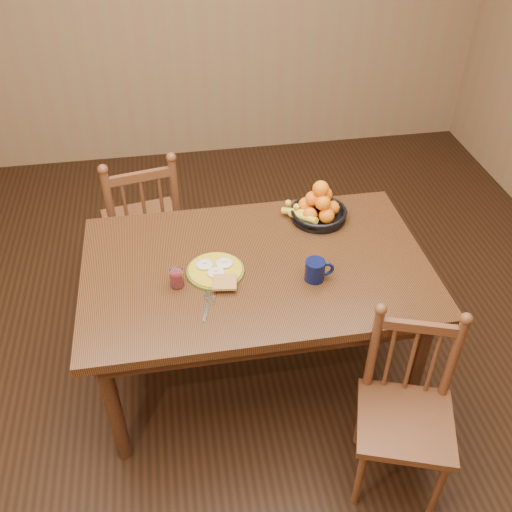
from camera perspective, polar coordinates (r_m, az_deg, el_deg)
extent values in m
cube|color=black|center=(3.18, 0.00, -11.32)|extent=(4.50, 5.00, 0.01)
cube|color=black|center=(2.66, 0.00, -1.21)|extent=(1.60, 1.00, 0.04)
cube|color=black|center=(3.03, -1.32, 2.81)|extent=(1.40, 0.04, 0.10)
cube|color=black|center=(2.41, 1.67, -8.92)|extent=(1.40, 0.04, 0.10)
cube|color=black|center=(2.88, 14.26, -0.74)|extent=(0.04, 0.84, 0.10)
cube|color=black|center=(2.71, -15.22, -3.97)|extent=(0.04, 0.84, 0.10)
cylinder|color=black|center=(2.66, -14.04, -14.58)|extent=(0.07, 0.07, 0.70)
cylinder|color=black|center=(2.83, 15.78, -10.65)|extent=(0.07, 0.07, 0.70)
cylinder|color=black|center=(3.20, -13.68, -3.07)|extent=(0.07, 0.07, 0.70)
cylinder|color=black|center=(3.35, 10.74, -0.43)|extent=(0.07, 0.07, 0.70)
cube|color=#4A2C16|center=(3.48, -11.27, 3.16)|extent=(0.51, 0.49, 0.04)
cylinder|color=#4A2C16|center=(3.77, -8.71, 2.28)|extent=(0.04, 0.04, 0.43)
cylinder|color=#4A2C16|center=(3.74, -13.99, 1.10)|extent=(0.04, 0.04, 0.43)
cylinder|color=#4A2C16|center=(3.51, -7.43, -0.80)|extent=(0.04, 0.04, 0.43)
cylinder|color=#4A2C16|center=(3.48, -13.11, -2.09)|extent=(0.04, 0.04, 0.43)
cylinder|color=#4A2C16|center=(3.21, -8.06, 5.72)|extent=(0.04, 0.04, 0.51)
cylinder|color=#4A2C16|center=(3.17, -14.31, 4.37)|extent=(0.04, 0.04, 0.51)
cylinder|color=#4A2C16|center=(3.21, -11.06, 4.32)|extent=(0.02, 0.02, 0.40)
cube|color=#4A2C16|center=(3.09, -11.58, 7.79)|extent=(0.36, 0.10, 0.05)
cube|color=#4A2C16|center=(2.56, 14.69, -15.81)|extent=(0.50, 0.49, 0.04)
cylinder|color=#4A2C16|center=(2.63, 10.30, -20.95)|extent=(0.03, 0.03, 0.39)
cylinder|color=#4A2C16|center=(2.68, 17.73, -21.31)|extent=(0.03, 0.03, 0.39)
cylinder|color=#4A2C16|center=(2.80, 10.44, -15.54)|extent=(0.03, 0.03, 0.39)
cylinder|color=#4A2C16|center=(2.84, 17.21, -15.97)|extent=(0.03, 0.03, 0.39)
cylinder|color=#4A2C16|center=(2.46, 11.65, -9.15)|extent=(0.04, 0.04, 0.47)
cylinder|color=#4A2C16|center=(2.51, 19.11, -9.72)|extent=(0.04, 0.04, 0.47)
cylinder|color=#4A2C16|center=(2.52, 15.24, -10.14)|extent=(0.02, 0.02, 0.36)
cube|color=#4A2C16|center=(2.37, 16.07, -6.84)|extent=(0.32, 0.13, 0.05)
cylinder|color=#59601E|center=(2.60, -4.08, -1.51)|extent=(0.26, 0.26, 0.01)
cylinder|color=gold|center=(2.60, -4.09, -1.40)|extent=(0.24, 0.24, 0.01)
ellipsoid|color=silver|center=(2.62, -5.16, -0.83)|extent=(0.08, 0.08, 0.01)
cube|color=#F2E08C|center=(2.61, -5.18, -0.64)|extent=(0.02, 0.02, 0.01)
ellipsoid|color=silver|center=(2.62, -3.19, -0.69)|extent=(0.08, 0.08, 0.01)
cube|color=#F2E08C|center=(2.61, -3.20, -0.50)|extent=(0.02, 0.02, 0.01)
ellipsoid|color=silver|center=(2.57, -4.02, -1.64)|extent=(0.08, 0.08, 0.01)
cube|color=#F2E08C|center=(2.56, -4.04, -1.45)|extent=(0.02, 0.02, 0.01)
cube|color=brown|center=(2.51, -3.15, -2.65)|extent=(0.12, 0.11, 0.01)
cube|color=silver|center=(2.43, -4.96, -5.32)|extent=(0.05, 0.14, 0.00)
cube|color=silver|center=(2.49, -4.88, -3.94)|extent=(0.04, 0.05, 0.00)
cube|color=silver|center=(2.49, -4.15, -3.85)|extent=(0.04, 0.12, 0.00)
ellipsoid|color=silver|center=(2.54, -4.68, -2.73)|extent=(0.03, 0.04, 0.01)
cylinder|color=black|center=(2.55, 5.91, -1.44)|extent=(0.09, 0.09, 0.10)
torus|color=black|center=(2.56, 7.04, -1.31)|extent=(0.07, 0.02, 0.07)
cylinder|color=black|center=(2.52, 5.98, -0.64)|extent=(0.08, 0.08, 0.00)
cylinder|color=silver|center=(2.53, -7.94, -2.20)|extent=(0.06, 0.06, 0.09)
cylinder|color=maroon|center=(2.53, -7.93, -2.32)|extent=(0.05, 0.05, 0.07)
cylinder|color=black|center=(2.95, 6.25, 3.93)|extent=(0.28, 0.28, 0.02)
torus|color=black|center=(2.93, 6.30, 4.49)|extent=(0.29, 0.29, 0.02)
cylinder|color=black|center=(2.95, 6.24, 3.80)|extent=(0.10, 0.10, 0.01)
sphere|color=orange|center=(2.94, 7.64, 4.80)|extent=(0.07, 0.07, 0.07)
sphere|color=orange|center=(2.98, 6.41, 5.47)|extent=(0.08, 0.08, 0.08)
sphere|color=orange|center=(2.94, 5.04, 5.10)|extent=(0.08, 0.08, 0.08)
sphere|color=orange|center=(2.87, 5.42, 4.13)|extent=(0.07, 0.07, 0.07)
sphere|color=orange|center=(2.87, 7.08, 4.00)|extent=(0.08, 0.08, 0.08)
sphere|color=orange|center=(2.92, 6.83, 6.13)|extent=(0.08, 0.08, 0.08)
sphere|color=orange|center=(2.89, 5.68, 5.75)|extent=(0.07, 0.07, 0.07)
sphere|color=orange|center=(2.85, 6.70, 5.30)|extent=(0.08, 0.08, 0.08)
sphere|color=orange|center=(2.85, 6.49, 6.70)|extent=(0.08, 0.08, 0.08)
cylinder|color=yellow|center=(2.87, 4.76, 3.89)|extent=(0.10, 0.17, 0.07)
cylinder|color=yellow|center=(2.91, 4.15, 4.41)|extent=(0.14, 0.15, 0.07)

